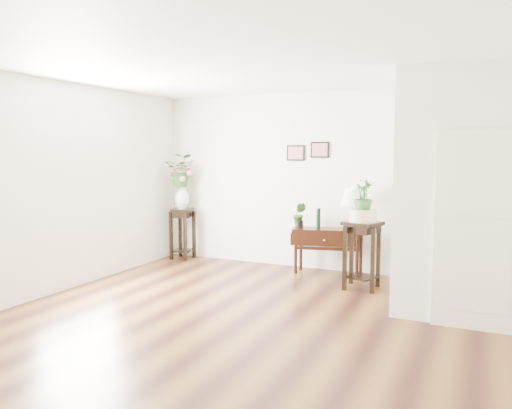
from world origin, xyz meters
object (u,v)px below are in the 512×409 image
Objects in this scene: table_lamp at (352,207)px; plant_stand_a at (183,234)px; plant_stand_b at (362,255)px; console_table at (328,252)px.

table_lamp is 3.08m from plant_stand_a.
table_lamp is 0.69× the size of plant_stand_b.
plant_stand_a is 3.34m from plant_stand_b.
plant_stand_b is (0.64, -0.52, 0.11)m from console_table.
plant_stand_a is 0.96× the size of plant_stand_b.
console_table is 1.16× the size of plant_stand_b.
plant_stand_a is (-2.65, 0.07, 0.09)m from console_table.
plant_stand_b reaches higher than plant_stand_a.
plant_stand_b is at bearing -62.56° from table_lamp.
plant_stand_b is (3.29, -0.59, 0.02)m from plant_stand_a.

